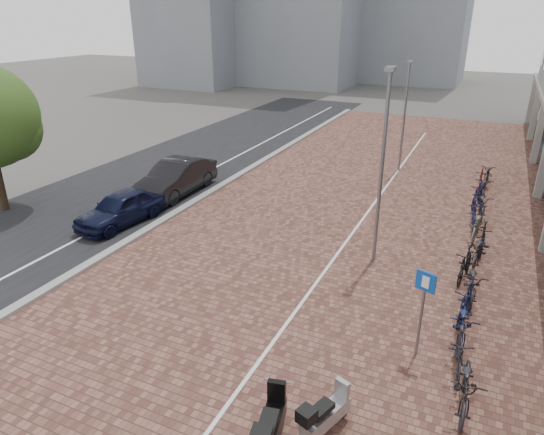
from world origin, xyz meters
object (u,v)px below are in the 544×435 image
Objects in this scene: car_navy at (121,208)px; scooter_mid at (270,426)px; parking_sign at (423,301)px; car_dark at (176,178)px; scooter_front at (326,413)px.

scooter_mid is at bearing -30.16° from car_navy.
parking_sign reaches higher than scooter_mid.
scooter_mid is at bearing -48.94° from car_dark.
car_navy is 0.82× the size of car_dark.
parking_sign reaches higher than scooter_front.
car_navy is at bearing 131.46° from scooter_mid.
scooter_mid is 4.66m from parking_sign.
car_dark reaches higher than scooter_mid.
car_navy is 12.61m from parking_sign.
parking_sign is (12.11, -7.19, 0.78)m from car_dark.
car_dark is at bearing 119.80° from scooter_mid.
scooter_mid is at bearing -98.54° from parking_sign.
scooter_front is 3.62m from parking_sign.
car_dark is 3.20× the size of scooter_front.
parking_sign is (12.11, -3.40, 0.90)m from car_navy.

